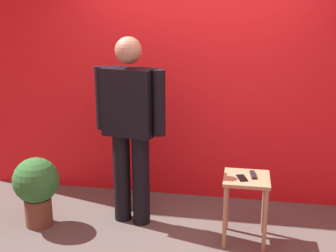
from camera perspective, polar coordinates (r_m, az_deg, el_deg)
name	(u,v)px	position (r m, az deg, el deg)	size (l,w,h in m)	color
back_wall_red	(196,76)	(4.69, 3.69, 6.54)	(4.88, 0.12, 2.70)	red
standing_person	(130,123)	(4.13, -4.95, 0.45)	(0.72, 0.34, 1.81)	black
side_table	(246,191)	(4.00, 10.12, -8.32)	(0.40, 0.40, 0.62)	tan
cell_phone	(242,178)	(3.90, 9.60, -6.68)	(0.07, 0.14, 0.01)	black
tv_remote	(253,175)	(3.98, 11.00, -6.25)	(0.04, 0.17, 0.02)	black
potted_plant	(36,186)	(4.41, -16.74, -7.49)	(0.44, 0.44, 0.69)	brown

